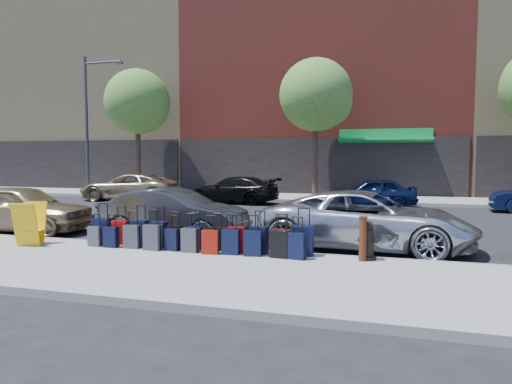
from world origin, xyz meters
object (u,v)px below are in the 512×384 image
(tree_left, at_px, (140,104))
(car_far_1, at_px, (233,190))
(tree_center, at_px, (318,97))
(display_rack, at_px, (30,224))
(car_near_0, at_px, (20,208))
(car_near_1, at_px, (174,213))
(car_far_0, at_px, (129,187))
(bollard, at_px, (363,238))
(car_near_2, at_px, (367,220))
(fire_hydrant, at_px, (368,242))
(suitcase_front_5, at_px, (195,238))
(car_far_2, at_px, (372,193))
(streetlight, at_px, (89,117))

(tree_left, relative_size, car_far_1, 1.60)
(tree_left, bearing_deg, tree_center, 0.00)
(display_rack, bearing_deg, car_far_1, 73.36)
(car_near_0, xyz_separation_m, car_near_1, (4.92, 0.44, -0.04))
(display_rack, bearing_deg, tree_left, 98.79)
(display_rack, xyz_separation_m, car_far_0, (-4.86, 12.21, 0.04))
(car_near_1, relative_size, car_far_0, 0.84)
(tree_left, bearing_deg, bollard, -46.60)
(display_rack, xyz_separation_m, car_near_2, (7.85, 2.68, 0.06))
(car_near_0, bearing_deg, car_near_1, -92.27)
(fire_hydrant, bearing_deg, suitcase_front_5, -155.79)
(car_far_2, bearing_deg, car_near_2, -6.49)
(car_far_0, bearing_deg, car_near_1, 29.92)
(fire_hydrant, distance_m, car_far_2, 11.68)
(tree_center, height_order, car_far_2, tree_center)
(fire_hydrant, xyz_separation_m, car_far_1, (-7.02, 11.60, 0.13))
(car_near_1, distance_m, car_near_2, 5.34)
(streetlight, height_order, car_near_0, streetlight)
(fire_hydrant, distance_m, car_near_2, 1.96)
(tree_left, distance_m, car_far_1, 8.65)
(tree_left, bearing_deg, car_near_1, -56.06)
(bollard, relative_size, car_far_0, 0.18)
(streetlight, height_order, car_far_2, streetlight)
(tree_center, height_order, streetlight, streetlight)
(car_near_1, bearing_deg, tree_left, 35.95)
(streetlight, distance_m, car_far_2, 16.92)
(bollard, relative_size, car_near_2, 0.18)
(suitcase_front_5, distance_m, bollard, 3.83)
(tree_center, relative_size, car_far_1, 1.60)
(bollard, height_order, car_near_1, car_near_1)
(car_far_0, bearing_deg, streetlight, -126.04)
(tree_center, relative_size, suitcase_front_5, 8.34)
(fire_hydrant, relative_size, car_near_2, 0.16)
(car_near_0, relative_size, car_far_0, 0.85)
(tree_left, relative_size, car_near_2, 1.39)
(car_near_0, height_order, car_near_1, car_near_0)
(fire_hydrant, bearing_deg, car_near_2, 116.46)
(tree_center, bearing_deg, car_far_2, -41.81)
(tree_left, distance_m, car_near_0, 13.99)
(car_near_2, bearing_deg, car_far_2, 6.34)
(bollard, bearing_deg, suitcase_front_5, 178.38)
(bollard, height_order, car_near_2, car_near_2)
(display_rack, relative_size, car_near_0, 0.24)
(car_near_1, xyz_separation_m, car_far_2, (5.10, 9.73, -0.03))
(suitcase_front_5, height_order, car_near_1, car_near_1)
(tree_center, bearing_deg, car_near_2, -75.75)
(fire_hydrant, xyz_separation_m, display_rack, (-7.95, -0.73, 0.14))
(car_far_0, distance_m, car_far_2, 12.47)
(tree_left, relative_size, display_rack, 6.95)
(bollard, xyz_separation_m, car_near_2, (-0.01, 2.11, 0.10))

